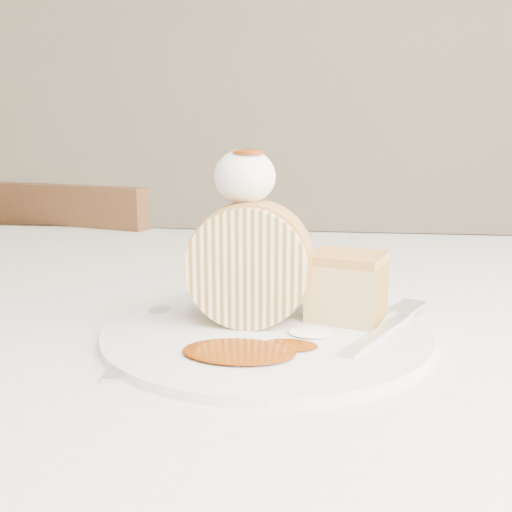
# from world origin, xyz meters

# --- Properties ---
(table) EXTENTS (1.40, 0.90, 0.75)m
(table) POSITION_xyz_m (0.00, 0.20, 0.66)
(table) COLOR white
(table) RESTS_ON ground
(chair_far) EXTENTS (0.49, 0.49, 0.83)m
(chair_far) POSITION_xyz_m (-0.50, 0.76, 0.47)
(chair_far) COLOR brown
(chair_far) RESTS_ON ground
(plate) EXTENTS (0.34, 0.34, 0.01)m
(plate) POSITION_xyz_m (-0.06, 0.08, 0.75)
(plate) COLOR white
(plate) RESTS_ON table
(roulade_slice) EXTENTS (0.10, 0.06, 0.10)m
(roulade_slice) POSITION_xyz_m (-0.07, 0.09, 0.81)
(roulade_slice) COLOR #FFE7B1
(roulade_slice) RESTS_ON plate
(cake_chunk) EXTENTS (0.07, 0.07, 0.05)m
(cake_chunk) POSITION_xyz_m (0.01, 0.11, 0.78)
(cake_chunk) COLOR tan
(cake_chunk) RESTS_ON plate
(whipped_cream) EXTENTS (0.05, 0.05, 0.05)m
(whipped_cream) POSITION_xyz_m (-0.08, 0.10, 0.88)
(whipped_cream) COLOR white
(whipped_cream) RESTS_ON roulade_slice
(caramel_drizzle) EXTENTS (0.03, 0.02, 0.01)m
(caramel_drizzle) POSITION_xyz_m (-0.07, 0.09, 0.91)
(caramel_drizzle) COLOR #722B04
(caramel_drizzle) RESTS_ON whipped_cream
(caramel_pool) EXTENTS (0.10, 0.08, 0.00)m
(caramel_pool) POSITION_xyz_m (-0.07, 0.01, 0.76)
(caramel_pool) COLOR #722B04
(caramel_pool) RESTS_ON plate
(fork) EXTENTS (0.09, 0.15, 0.00)m
(fork) POSITION_xyz_m (0.04, 0.07, 0.76)
(fork) COLOR silver
(fork) RESTS_ON plate
(spoon) EXTENTS (0.04, 0.16, 0.00)m
(spoon) POSITION_xyz_m (-0.15, 0.03, 0.75)
(spoon) COLOR silver
(spoon) RESTS_ON table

